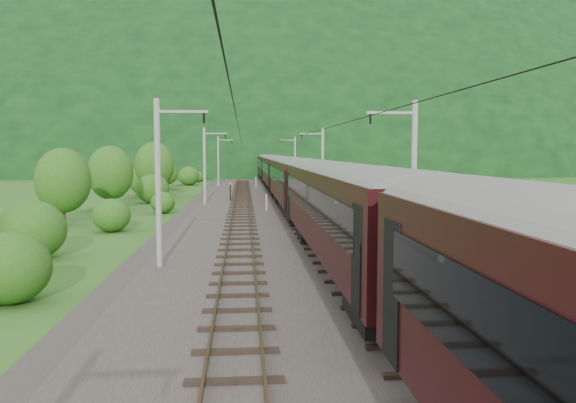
{
  "coord_description": "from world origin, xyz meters",
  "views": [
    {
      "loc": [
        -2.15,
        -26.99,
        5.81
      ],
      "look_at": [
        0.71,
        9.01,
        2.6
      ],
      "focal_mm": 35.0,
      "sensor_mm": 36.0,
      "label": 1
    }
  ],
  "objects": [
    {
      "name": "ground",
      "position": [
        0.0,
        0.0,
        0.0
      ],
      "size": [
        600.0,
        600.0,
        0.0
      ],
      "primitive_type": "plane",
      "color": "#2B531A",
      "rests_on": "ground"
    },
    {
      "name": "railbed",
      "position": [
        0.0,
        10.0,
        0.15
      ],
      "size": [
        14.0,
        220.0,
        0.3
      ],
      "primitive_type": "cube",
      "color": "#38332D",
      "rests_on": "ground"
    },
    {
      "name": "track_left",
      "position": [
        -2.4,
        10.0,
        0.37
      ],
      "size": [
        2.4,
        220.0,
        0.27
      ],
      "color": "#523323",
      "rests_on": "railbed"
    },
    {
      "name": "track_right",
      "position": [
        2.4,
        10.0,
        0.37
      ],
      "size": [
        2.4,
        220.0,
        0.27
      ],
      "color": "#523323",
      "rests_on": "railbed"
    },
    {
      "name": "catenary_left",
      "position": [
        -6.12,
        32.0,
        4.5
      ],
      "size": [
        2.54,
        192.28,
        8.0
      ],
      "color": "gray",
      "rests_on": "railbed"
    },
    {
      "name": "catenary_right",
      "position": [
        6.12,
        32.0,
        4.5
      ],
      "size": [
        2.54,
        192.28,
        8.0
      ],
      "color": "gray",
      "rests_on": "railbed"
    },
    {
      "name": "overhead_wires",
      "position": [
        0.0,
        10.0,
        7.1
      ],
      "size": [
        4.83,
        198.0,
        0.03
      ],
      "color": "black",
      "rests_on": "ground"
    },
    {
      "name": "mountain_main",
      "position": [
        0.0,
        260.0,
        0.0
      ],
      "size": [
        504.0,
        360.0,
        244.0
      ],
      "primitive_type": "ellipsoid",
      "color": "black",
      "rests_on": "ground"
    },
    {
      "name": "mountain_ridge",
      "position": [
        -120.0,
        300.0,
        0.0
      ],
      "size": [
        336.0,
        280.0,
        132.0
      ],
      "primitive_type": "ellipsoid",
      "color": "black",
      "rests_on": "ground"
    },
    {
      "name": "train",
      "position": [
        2.4,
        36.48,
        3.89
      ],
      "size": [
        3.33,
        160.58,
        5.81
      ],
      "color": "black",
      "rests_on": "ground"
    },
    {
      "name": "hazard_post_near",
      "position": [
        -0.23,
        60.63,
        1.11
      ],
      "size": [
        0.17,
        0.17,
        1.62
      ],
      "primitive_type": "cylinder",
      "color": "red",
      "rests_on": "railbed"
    },
    {
      "name": "hazard_post_far",
      "position": [
        -0.02,
        25.49,
        1.08
      ],
      "size": [
        0.17,
        0.17,
        1.56
      ],
      "primitive_type": "cylinder",
      "color": "red",
      "rests_on": "railbed"
    },
    {
      "name": "signal",
      "position": [
        -3.67,
        36.76,
        1.49
      ],
      "size": [
        0.22,
        0.22,
        2.03
      ],
      "color": "black",
      "rests_on": "railbed"
    },
    {
      "name": "vegetation_left",
      "position": [
        -13.96,
        20.5,
        2.84
      ],
      "size": [
        10.23,
        147.41,
        7.06
      ],
      "color": "#2A5416",
      "rests_on": "ground"
    },
    {
      "name": "vegetation_right",
      "position": [
        11.06,
        3.56,
        1.09
      ],
      "size": [
        6.14,
        107.25,
        2.57
      ],
      "color": "#2A5416",
      "rests_on": "ground"
    }
  ]
}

